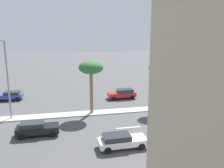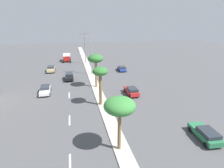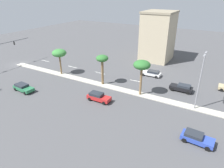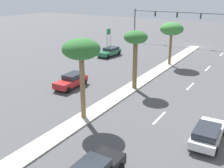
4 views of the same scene
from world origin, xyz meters
The scene contains 16 objects.
ground_plane centered at (0.00, 37.35, 0.00)m, with size 160.00×160.00×0.00m, color #4C4C4F.
median_curb centered at (0.00, 48.02, 0.06)m, with size 1.80×96.04×0.12m, color #B7B2A3.
lane_stripe_leading centered at (-5.51, 4.00, 0.01)m, with size 0.20×2.80×0.01m, color silver.
lane_stripe_inboard centered at (-5.51, 13.97, 0.01)m, with size 0.20×2.80×0.01m, color silver.
lane_stripe_rear centered at (-5.51, 22.56, 0.01)m, with size 0.20×2.80×0.01m, color silver.
lane_stripe_trailing centered at (-5.51, 31.98, 0.01)m, with size 0.20×2.80×0.01m, color silver.
commercial_building centered at (-22.79, 30.69, 6.66)m, with size 9.36×8.07×13.28m.
palm_tree_rear centered at (-0.27, 15.02, 5.12)m, with size 3.26×3.26×5.99m.
palm_tree_leading centered at (-0.40, 26.57, 5.37)m, with size 2.51×2.51×6.32m.
palm_tree_outboard centered at (0.09, 35.33, 5.87)m, with size 3.08×3.08×6.78m.
street_lamp_center centered at (0.20, 45.23, 5.75)m, with size 2.90×0.24×9.58m.
sedan_green_right centered at (10.09, 14.62, 0.74)m, with size 2.23×4.59×1.37m.
sedan_black_outboard centered at (-5.43, 41.82, 0.78)m, with size 1.92×4.31×1.46m.
sedan_white_leading centered at (-9.94, 33.96, 0.73)m, with size 2.01×4.55×1.35m.
sedan_red_center centered at (5.94, 29.68, 0.79)m, with size 1.93×4.34×1.48m.
sedan_blue_rear centered at (8.77, 46.84, 0.73)m, with size 2.11×4.14×1.35m.
Camera 3 is at (32.14, 47.62, 18.04)m, focal length 32.14 mm.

